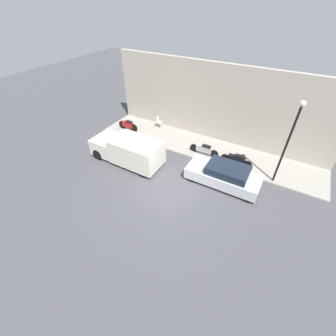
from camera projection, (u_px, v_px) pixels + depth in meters
name	position (u px, v px, depth m)	size (l,w,h in m)	color
ground_plane	(168.00, 192.00, 13.10)	(60.00, 60.00, 0.00)	#47474C
sidewalk	(203.00, 148.00, 16.60)	(3.13, 16.35, 0.14)	gray
building_facade	(217.00, 104.00, 16.04)	(0.30, 16.35, 5.61)	#B2A899
parked_car	(224.00, 175.00, 13.29)	(1.77, 4.32, 1.33)	silver
delivery_van	(128.00, 150.00, 14.87)	(1.98, 4.97, 1.81)	silver
scooter_silver	(204.00, 149.00, 15.59)	(0.30, 2.09, 0.75)	#B7B7BF
motorcycle_black	(237.00, 160.00, 14.59)	(0.30, 2.07, 0.82)	black
motorcycle_red	(128.00, 125.00, 18.27)	(0.30, 1.82, 0.82)	#B21E1E
streetlamp	(290.00, 135.00, 11.72)	(0.31, 0.31, 5.04)	black
cafe_chair	(159.00, 121.00, 18.61)	(0.40, 0.40, 0.93)	silver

